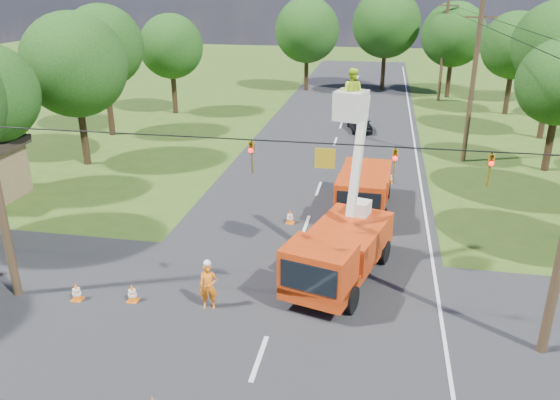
% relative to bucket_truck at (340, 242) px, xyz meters
% --- Properties ---
extents(ground, '(140.00, 140.00, 0.00)m').
position_rel_bucket_truck_xyz_m(ground, '(-1.94, 14.82, -1.67)').
color(ground, '#305419').
rests_on(ground, ground).
extents(road_main, '(12.00, 100.00, 0.06)m').
position_rel_bucket_truck_xyz_m(road_main, '(-1.94, 14.82, -1.67)').
color(road_main, black).
rests_on(road_main, ground).
extents(road_cross, '(56.00, 10.00, 0.07)m').
position_rel_bucket_truck_xyz_m(road_cross, '(-1.94, -3.18, -1.67)').
color(road_cross, black).
rests_on(road_cross, ground).
extents(edge_line, '(0.12, 90.00, 0.02)m').
position_rel_bucket_truck_xyz_m(edge_line, '(3.66, 14.82, -1.67)').
color(edge_line, silver).
rests_on(edge_line, ground).
extents(bucket_truck, '(3.91, 6.71, 7.96)m').
position_rel_bucket_truck_xyz_m(bucket_truck, '(0.00, 0.00, 0.00)').
color(bucket_truck, red).
rests_on(bucket_truck, ground).
extents(second_truck, '(2.68, 6.27, 2.31)m').
position_rel_bucket_truck_xyz_m(second_truck, '(0.58, 7.06, -0.46)').
color(second_truck, red).
rests_on(second_truck, ground).
extents(ground_worker, '(0.71, 0.54, 1.76)m').
position_rel_bucket_truck_xyz_m(ground_worker, '(-4.28, -2.75, -0.79)').
color(ground_worker, orange).
rests_on(ground_worker, ground).
extents(distant_car, '(2.37, 4.06, 1.30)m').
position_rel_bucket_truck_xyz_m(distant_car, '(-0.43, 23.48, -1.02)').
color(distant_car, black).
rests_on(distant_car, ground).
extents(traffic_cone_2, '(0.38, 0.38, 0.71)m').
position_rel_bucket_truck_xyz_m(traffic_cone_2, '(-0.72, 2.11, -1.31)').
color(traffic_cone_2, orange).
rests_on(traffic_cone_2, ground).
extents(traffic_cone_3, '(0.38, 0.38, 0.71)m').
position_rel_bucket_truck_xyz_m(traffic_cone_3, '(0.78, 6.50, -1.31)').
color(traffic_cone_3, orange).
rests_on(traffic_cone_3, ground).
extents(traffic_cone_4, '(0.38, 0.38, 0.71)m').
position_rel_bucket_truck_xyz_m(traffic_cone_4, '(-7.10, -2.86, -1.31)').
color(traffic_cone_4, orange).
rests_on(traffic_cone_4, ground).
extents(traffic_cone_5, '(0.38, 0.38, 0.71)m').
position_rel_bucket_truck_xyz_m(traffic_cone_5, '(-9.09, -3.15, -1.31)').
color(traffic_cone_5, orange).
rests_on(traffic_cone_5, ground).
extents(traffic_cone_7, '(0.38, 0.38, 0.71)m').
position_rel_bucket_truck_xyz_m(traffic_cone_7, '(1.89, 11.56, -1.31)').
color(traffic_cone_7, orange).
rests_on(traffic_cone_7, ground).
extents(traffic_cone_8, '(0.38, 0.38, 0.71)m').
position_rel_bucket_truck_xyz_m(traffic_cone_8, '(-2.73, 4.95, -1.31)').
color(traffic_cone_8, orange).
rests_on(traffic_cone_8, ground).
extents(pole_right_mid, '(1.80, 0.30, 10.00)m').
position_rel_bucket_truck_xyz_m(pole_right_mid, '(6.56, 16.82, 3.44)').
color(pole_right_mid, '#4C3823').
rests_on(pole_right_mid, ground).
extents(pole_right_far, '(1.80, 0.30, 10.00)m').
position_rel_bucket_truck_xyz_m(pole_right_far, '(6.56, 36.82, 3.44)').
color(pole_right_far, '#4C3823').
rests_on(pole_right_far, ground).
extents(signal_span, '(18.00, 0.29, 1.07)m').
position_rel_bucket_truck_xyz_m(signal_span, '(0.28, -3.19, 4.21)').
color(signal_span, black).
rests_on(signal_span, ground).
extents(tree_left_d, '(6.20, 6.20, 9.24)m').
position_rel_bucket_truck_xyz_m(tree_left_d, '(-16.94, 11.82, 4.46)').
color(tree_left_d, '#382616').
rests_on(tree_left_d, ground).
extents(tree_left_e, '(5.80, 5.80, 9.41)m').
position_rel_bucket_truck_xyz_m(tree_left_e, '(-18.74, 18.82, 4.82)').
color(tree_left_e, '#382616').
rests_on(tree_left_e, ground).
extents(tree_left_f, '(5.40, 5.40, 8.40)m').
position_rel_bucket_truck_xyz_m(tree_left_f, '(-16.74, 26.82, 4.02)').
color(tree_left_f, '#382616').
rests_on(tree_left_f, ground).
extents(tree_right_d, '(6.00, 6.00, 9.70)m').
position_rel_bucket_truck_xyz_m(tree_right_d, '(12.86, 23.82, 5.01)').
color(tree_right_d, '#382616').
rests_on(tree_right_d, ground).
extents(tree_right_e, '(5.60, 5.60, 8.63)m').
position_rel_bucket_truck_xyz_m(tree_right_e, '(11.86, 31.82, 4.15)').
color(tree_right_e, '#382616').
rests_on(tree_right_e, ground).
extents(tree_far_a, '(6.60, 6.60, 9.50)m').
position_rel_bucket_truck_xyz_m(tree_far_a, '(-6.94, 39.82, 4.52)').
color(tree_far_a, '#382616').
rests_on(tree_far_a, ground).
extents(tree_far_b, '(7.00, 7.00, 10.32)m').
position_rel_bucket_truck_xyz_m(tree_far_b, '(1.06, 41.82, 5.14)').
color(tree_far_b, '#382616').
rests_on(tree_far_b, ground).
extents(tree_far_c, '(6.20, 6.20, 9.18)m').
position_rel_bucket_truck_xyz_m(tree_far_c, '(7.56, 38.82, 4.40)').
color(tree_far_c, '#382616').
rests_on(tree_far_c, ground).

